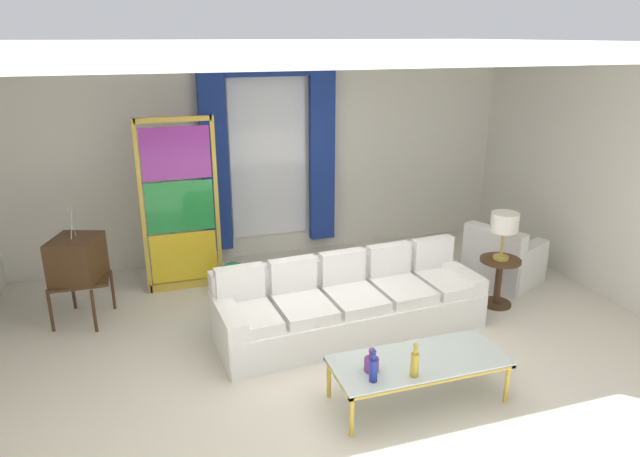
{
  "coord_description": "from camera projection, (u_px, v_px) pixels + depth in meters",
  "views": [
    {
      "loc": [
        -1.81,
        -4.87,
        3.11
      ],
      "look_at": [
        0.08,
        0.9,
        1.05
      ],
      "focal_mm": 32.08,
      "sensor_mm": 36.0,
      "label": 1
    }
  ],
  "objects": [
    {
      "name": "round_side_table",
      "position": [
        499.0,
        278.0,
        6.84
      ],
      "size": [
        0.48,
        0.48,
        0.59
      ],
      "color": "#472D19",
      "rests_on": "ground"
    },
    {
      "name": "curtained_window",
      "position": [
        269.0,
        139.0,
        7.96
      ],
      "size": [
        2.0,
        0.17,
        2.7
      ],
      "color": "white",
      "rests_on": "ground"
    },
    {
      "name": "bottle_crystal_tall",
      "position": [
        372.0,
        363.0,
        4.82
      ],
      "size": [
        0.13,
        0.13,
        0.22
      ],
      "color": "#753384",
      "rests_on": "coffee_table"
    },
    {
      "name": "ceiling_slab",
      "position": [
        316.0,
        45.0,
        5.66
      ],
      "size": [
        8.0,
        7.6,
        0.04
      ],
      "primitive_type": "cube",
      "color": "white"
    },
    {
      "name": "wall_rear",
      "position": [
        268.0,
        153.0,
        8.19
      ],
      "size": [
        8.0,
        0.12,
        3.0
      ],
      "primitive_type": "cube",
      "color": "white",
      "rests_on": "ground"
    },
    {
      "name": "vintage_tv",
      "position": [
        77.0,
        261.0,
        6.35
      ],
      "size": [
        0.67,
        0.72,
        1.35
      ],
      "color": "#472D19",
      "rests_on": "ground"
    },
    {
      "name": "table_lamp_brass",
      "position": [
        505.0,
        224.0,
        6.62
      ],
      "size": [
        0.32,
        0.32,
        0.57
      ],
      "color": "#B29338",
      "rests_on": "round_side_table"
    },
    {
      "name": "ground_plane",
      "position": [
        340.0,
        352.0,
        5.92
      ],
      "size": [
        16.0,
        16.0,
        0.0
      ],
      "primitive_type": "plane",
      "color": "silver"
    },
    {
      "name": "wall_right",
      "position": [
        603.0,
        172.0,
        7.05
      ],
      "size": [
        0.12,
        7.0,
        3.0
      ],
      "primitive_type": "cube",
      "color": "white",
      "rests_on": "ground"
    },
    {
      "name": "bottle_blue_decanter",
      "position": [
        373.0,
        369.0,
        4.66
      ],
      "size": [
        0.07,
        0.07,
        0.29
      ],
      "color": "navy",
      "rests_on": "coffee_table"
    },
    {
      "name": "peacock_figurine",
      "position": [
        234.0,
        281.0,
        7.07
      ],
      "size": [
        0.44,
        0.6,
        0.5
      ],
      "color": "beige",
      "rests_on": "ground"
    },
    {
      "name": "bottle_amber_squat",
      "position": [
        415.0,
        363.0,
        4.73
      ],
      "size": [
        0.07,
        0.07,
        0.31
      ],
      "color": "gold",
      "rests_on": "coffee_table"
    },
    {
      "name": "armchair_white",
      "position": [
        502.0,
        261.0,
        7.51
      ],
      "size": [
        1.09,
        1.08,
        0.8
      ],
      "color": "white",
      "rests_on": "ground"
    },
    {
      "name": "couch_white_long",
      "position": [
        348.0,
        304.0,
        6.29
      ],
      "size": [
        2.97,
        1.11,
        0.86
      ],
      "color": "white",
      "rests_on": "ground"
    },
    {
      "name": "coffee_table",
      "position": [
        418.0,
        363.0,
        5.02
      ],
      "size": [
        1.55,
        0.65,
        0.41
      ],
      "color": "silver",
      "rests_on": "ground"
    },
    {
      "name": "stained_glass_divider",
      "position": [
        180.0,
        210.0,
        7.07
      ],
      "size": [
        0.95,
        0.05,
        2.2
      ],
      "color": "gold",
      "rests_on": "ground"
    }
  ]
}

